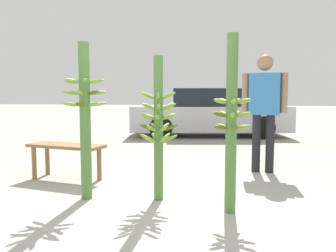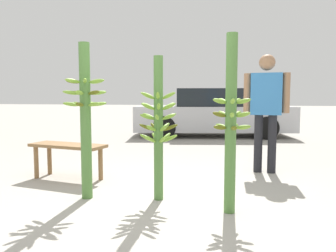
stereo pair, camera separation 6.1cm
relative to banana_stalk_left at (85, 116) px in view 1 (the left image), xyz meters
The scene contains 7 objects.
ground_plane 1.16m from the banana_stalk_left, 12.71° to the right, with size 80.00×80.00×0.00m, color #9E998E.
banana_stalk_left is the anchor object (origin of this frame).
banana_stalk_center 0.79m from the banana_stalk_left, ahead, with size 0.43×0.43×1.53m.
banana_stalk_right 1.54m from the banana_stalk_left, ahead, with size 0.36×0.37×1.69m.
vendor_person 2.61m from the banana_stalk_left, 40.96° to the left, with size 0.65×0.23×1.71m.
market_bench 1.08m from the banana_stalk_left, 131.84° to the left, with size 1.09×0.51×0.48m.
parked_car 6.16m from the banana_stalk_left, 82.09° to the left, with size 4.55×2.47×1.33m.
Camera 1 is at (0.87, -3.07, 1.10)m, focal length 35.00 mm.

